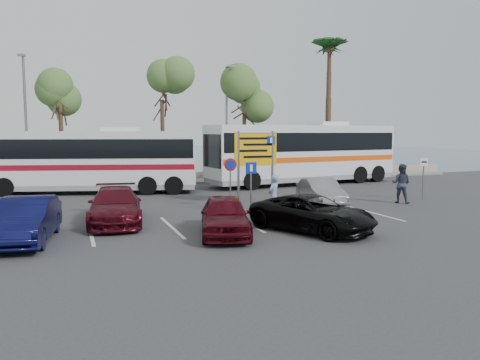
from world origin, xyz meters
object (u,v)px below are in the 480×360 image
object	(u,v)px
car_maroon	(115,206)
suv_black	(312,213)
street_lamp_left	(26,115)
coach_bus_left	(89,163)
coach_bus_right	(303,155)
direction_sign	(256,155)
car_blue	(26,220)
pedestrian_far	(401,184)
pedestrian_near	(274,196)
street_lamp_right	(227,117)
car_silver_b	(321,192)
car_red	(225,215)

from	to	relation	value
car_maroon	suv_black	distance (m)	7.59
street_lamp_left	car_maroon	xyz separation A→B (m)	(4.00, -13.03, -3.90)
coach_bus_left	coach_bus_right	distance (m)	14.00
direction_sign	coach_bus_left	bearing A→B (deg)	135.78
direction_sign	coach_bus_left	distance (m)	10.49
car_blue	car_maroon	world-z (taller)	car_blue
pedestrian_far	direction_sign	bearing A→B (deg)	34.08
coach_bus_left	pedestrian_near	world-z (taller)	coach_bus_left
street_lamp_right	suv_black	xyz separation A→B (m)	(-2.50, -16.95, -3.95)
pedestrian_near	coach_bus_left	bearing A→B (deg)	-93.62
car_maroon	pedestrian_near	world-z (taller)	pedestrian_near
car_silver_b	coach_bus_right	bearing A→B (deg)	78.98
suv_black	direction_sign	bearing A→B (deg)	60.43
pedestrian_near	car_maroon	bearing A→B (deg)	-43.27
direction_sign	pedestrian_near	xyz separation A→B (m)	(-0.62, -3.51, -1.54)
street_lamp_left	car_blue	size ratio (longest dim) A/B	1.82
street_lamp_left	pedestrian_far	distance (m)	22.21
direction_sign	pedestrian_near	distance (m)	3.88
street_lamp_left	pedestrian_near	world-z (taller)	street_lamp_left
street_lamp_left	direction_sign	bearing A→B (deg)	-43.17
street_lamp_left	coach_bus_right	size ratio (longest dim) A/B	0.57
street_lamp_right	coach_bus_left	xyz separation A→B (m)	(-9.50, -3.02, -2.81)
car_blue	car_silver_b	bearing A→B (deg)	22.16
street_lamp_left	car_silver_b	xyz separation A→B (m)	(13.70, -12.02, -3.93)
car_maroon	street_lamp_right	bearing A→B (deg)	61.85
car_blue	car_maroon	bearing A→B (deg)	44.31
suv_black	car_silver_b	distance (m)	5.87
pedestrian_near	car_silver_b	bearing A→B (deg)	172.57
suv_black	car_silver_b	world-z (taller)	car_silver_b
pedestrian_near	car_blue	bearing A→B (deg)	-27.59
car_blue	pedestrian_near	xyz separation A→B (m)	(9.39, 1.41, 0.16)
coach_bus_right	coach_bus_left	bearing A→B (deg)	179.96
street_lamp_right	direction_sign	world-z (taller)	street_lamp_right
car_maroon	coach_bus_left	bearing A→B (deg)	99.34
coach_bus_left	coach_bus_right	size ratio (longest dim) A/B	0.90
car_silver_b	pedestrian_near	xyz separation A→B (m)	(-3.31, -1.81, 0.23)
coach_bus_left	car_blue	xyz separation A→B (m)	(-2.50, -12.22, -1.06)
coach_bus_right	car_blue	world-z (taller)	coach_bus_right
pedestrian_near	street_lamp_right	bearing A→B (deg)	-136.82
street_lamp_right	pedestrian_far	xyz separation A→B (m)	(4.99, -12.52, -3.61)
coach_bus_right	suv_black	world-z (taller)	coach_bus_right
street_lamp_right	car_silver_b	size ratio (longest dim) A/B	1.99
car_silver_b	pedestrian_near	distance (m)	3.78
coach_bus_right	car_silver_b	xyz separation A→B (m)	(-3.80, -8.99, -1.32)
car_blue	car_red	size ratio (longest dim) A/B	1.08
car_maroon	street_lamp_left	bearing A→B (deg)	113.54
coach_bus_right	car_red	world-z (taller)	coach_bus_right
street_lamp_right	pedestrian_near	distance (m)	14.56
direction_sign	suv_black	bearing A→B (deg)	-94.35
car_maroon	pedestrian_far	world-z (taller)	pedestrian_far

